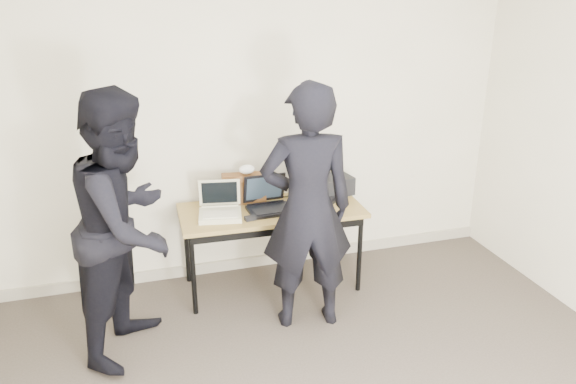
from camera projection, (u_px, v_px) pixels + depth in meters
name	position (u px, v px, depth m)	size (l,w,h in m)	color
room	(363.00, 230.00, 2.73)	(4.60, 4.60, 2.80)	#443C34
desk	(272.00, 216.00, 4.63)	(1.52, 0.69, 0.72)	olive
laptop_beige	(220.00, 209.00, 4.47)	(0.38, 0.38, 0.27)	beige
laptop_center	(268.00, 202.00, 4.59)	(0.36, 0.35, 0.27)	black
laptop_right	(316.00, 192.00, 4.82)	(0.51, 0.51, 0.27)	black
leather_satchel	(244.00, 188.00, 4.72)	(0.38, 0.22, 0.25)	brown
tissue	(247.00, 169.00, 4.68)	(0.13, 0.10, 0.08)	white
equipment_box	(335.00, 185.00, 4.92)	(0.27, 0.23, 0.16)	black
power_brick	(250.00, 218.00, 4.39)	(0.08, 0.05, 0.03)	black
cables	(282.00, 206.00, 4.66)	(1.15, 0.43, 0.01)	black
person_typist	(307.00, 209.00, 4.05)	(0.68, 0.45, 1.87)	black
person_observer	(126.00, 225.00, 3.78)	(0.91, 0.71, 1.87)	black
baseboard	(258.00, 261.00, 5.19)	(4.50, 0.03, 0.10)	#ADA58F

